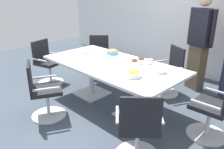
{
  "coord_description": "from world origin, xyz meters",
  "views": [
    {
      "loc": [
        2.55,
        -2.55,
        1.94
      ],
      "look_at": [
        0.0,
        0.0,
        0.55
      ],
      "focal_mm": 36.49,
      "sensor_mm": 36.0,
      "label": 1
    }
  ],
  "objects_px": {
    "conference_table": "(112,70)",
    "office_chair_1": "(138,130)",
    "office_chair_5": "(47,65)",
    "office_chair_4": "(99,58)",
    "person_standing_0": "(200,41)",
    "napkin_pile": "(85,51)",
    "office_chair_3": "(168,73)",
    "snack_bowl_cookies": "(112,52)",
    "office_chair_0": "(43,93)",
    "office_chair_2": "(214,111)",
    "snack_bowl_chips_yellow": "(133,74)",
    "donut_platter": "(143,61)",
    "plate_stack": "(160,71)"
  },
  "relations": [
    {
      "from": "office_chair_1",
      "to": "office_chair_4",
      "type": "bearing_deg",
      "value": 103.38
    },
    {
      "from": "person_standing_0",
      "to": "napkin_pile",
      "type": "height_order",
      "value": "person_standing_0"
    },
    {
      "from": "conference_table",
      "to": "office_chair_4",
      "type": "distance_m",
      "value": 1.45
    },
    {
      "from": "snack_bowl_cookies",
      "to": "office_chair_4",
      "type": "bearing_deg",
      "value": 155.03
    },
    {
      "from": "office_chair_3",
      "to": "napkin_pile",
      "type": "distance_m",
      "value": 1.64
    },
    {
      "from": "snack_bowl_cookies",
      "to": "plate_stack",
      "type": "xyz_separation_m",
      "value": [
        1.2,
        -0.2,
        -0.02
      ]
    },
    {
      "from": "napkin_pile",
      "to": "office_chair_3",
      "type": "bearing_deg",
      "value": 37.38
    },
    {
      "from": "office_chair_5",
      "to": "person_standing_0",
      "type": "distance_m",
      "value": 3.11
    },
    {
      "from": "office_chair_0",
      "to": "office_chair_4",
      "type": "relative_size",
      "value": 1.0
    },
    {
      "from": "conference_table",
      "to": "office_chair_3",
      "type": "bearing_deg",
      "value": 67.21
    },
    {
      "from": "office_chair_3",
      "to": "donut_platter",
      "type": "relative_size",
      "value": 2.39
    },
    {
      "from": "napkin_pile",
      "to": "office_chair_0",
      "type": "bearing_deg",
      "value": -71.99
    },
    {
      "from": "office_chair_2",
      "to": "plate_stack",
      "type": "xyz_separation_m",
      "value": [
        -0.84,
        -0.08,
        0.37
      ]
    },
    {
      "from": "office_chair_1",
      "to": "office_chair_5",
      "type": "bearing_deg",
      "value": 126.47
    },
    {
      "from": "office_chair_2",
      "to": "snack_bowl_cookies",
      "type": "distance_m",
      "value": 2.08
    },
    {
      "from": "office_chair_5",
      "to": "office_chair_4",
      "type": "bearing_deg",
      "value": 141.72
    },
    {
      "from": "office_chair_2",
      "to": "office_chair_5",
      "type": "distance_m",
      "value": 3.34
    },
    {
      "from": "office_chair_0",
      "to": "donut_platter",
      "type": "relative_size",
      "value": 2.39
    },
    {
      "from": "office_chair_1",
      "to": "person_standing_0",
      "type": "relative_size",
      "value": 0.49
    },
    {
      "from": "person_standing_0",
      "to": "donut_platter",
      "type": "xyz_separation_m",
      "value": [
        -0.38,
        -1.25,
        -0.21
      ]
    },
    {
      "from": "office_chair_2",
      "to": "office_chair_4",
      "type": "height_order",
      "value": "same"
    },
    {
      "from": "office_chair_3",
      "to": "donut_platter",
      "type": "bearing_deg",
      "value": 107.57
    },
    {
      "from": "donut_platter",
      "to": "plate_stack",
      "type": "relative_size",
      "value": 1.85
    },
    {
      "from": "office_chair_4",
      "to": "donut_platter",
      "type": "relative_size",
      "value": 2.39
    },
    {
      "from": "office_chair_4",
      "to": "snack_bowl_cookies",
      "type": "height_order",
      "value": "office_chair_4"
    },
    {
      "from": "office_chair_1",
      "to": "napkin_pile",
      "type": "relative_size",
      "value": 4.57
    },
    {
      "from": "office_chair_3",
      "to": "snack_bowl_cookies",
      "type": "height_order",
      "value": "office_chair_3"
    },
    {
      "from": "person_standing_0",
      "to": "office_chair_2",
      "type": "bearing_deg",
      "value": 143.57
    },
    {
      "from": "conference_table",
      "to": "office_chair_1",
      "type": "relative_size",
      "value": 2.64
    },
    {
      "from": "plate_stack",
      "to": "napkin_pile",
      "type": "bearing_deg",
      "value": -176.41
    },
    {
      "from": "office_chair_2",
      "to": "snack_bowl_chips_yellow",
      "type": "distance_m",
      "value": 1.19
    },
    {
      "from": "office_chair_3",
      "to": "snack_bowl_cookies",
      "type": "distance_m",
      "value": 1.14
    },
    {
      "from": "office_chair_0",
      "to": "napkin_pile",
      "type": "height_order",
      "value": "office_chair_0"
    },
    {
      "from": "office_chair_1",
      "to": "person_standing_0",
      "type": "xyz_separation_m",
      "value": [
        -0.5,
        2.44,
        0.57
      ]
    },
    {
      "from": "conference_table",
      "to": "office_chair_1",
      "type": "distance_m",
      "value": 1.45
    },
    {
      "from": "snack_bowl_chips_yellow",
      "to": "office_chair_3",
      "type": "bearing_deg",
      "value": 98.62
    },
    {
      "from": "conference_table",
      "to": "donut_platter",
      "type": "height_order",
      "value": "donut_platter"
    },
    {
      "from": "office_chair_1",
      "to": "plate_stack",
      "type": "xyz_separation_m",
      "value": [
        -0.4,
        0.97,
        0.37
      ]
    },
    {
      "from": "office_chair_1",
      "to": "snack_bowl_chips_yellow",
      "type": "relative_size",
      "value": 3.88
    },
    {
      "from": "office_chair_4",
      "to": "person_standing_0",
      "type": "height_order",
      "value": "person_standing_0"
    },
    {
      "from": "office_chair_5",
      "to": "donut_platter",
      "type": "relative_size",
      "value": 2.39
    },
    {
      "from": "office_chair_2",
      "to": "napkin_pile",
      "type": "xyz_separation_m",
      "value": [
        -2.47,
        -0.18,
        0.38
      ]
    },
    {
      "from": "office_chair_0",
      "to": "office_chair_1",
      "type": "height_order",
      "value": "same"
    },
    {
      "from": "office_chair_0",
      "to": "office_chair_3",
      "type": "xyz_separation_m",
      "value": [
        0.89,
        2.13,
        0.0
      ]
    },
    {
      "from": "office_chair_0",
      "to": "office_chair_1",
      "type": "distance_m",
      "value": 1.68
    },
    {
      "from": "office_chair_0",
      "to": "person_standing_0",
      "type": "distance_m",
      "value": 3.01
    },
    {
      "from": "snack_bowl_chips_yellow",
      "to": "donut_platter",
      "type": "relative_size",
      "value": 0.62
    },
    {
      "from": "donut_platter",
      "to": "office_chair_5",
      "type": "bearing_deg",
      "value": -160.52
    },
    {
      "from": "office_chair_1",
      "to": "office_chair_2",
      "type": "height_order",
      "value": "same"
    },
    {
      "from": "snack_bowl_cookies",
      "to": "donut_platter",
      "type": "height_order",
      "value": "snack_bowl_cookies"
    }
  ]
}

